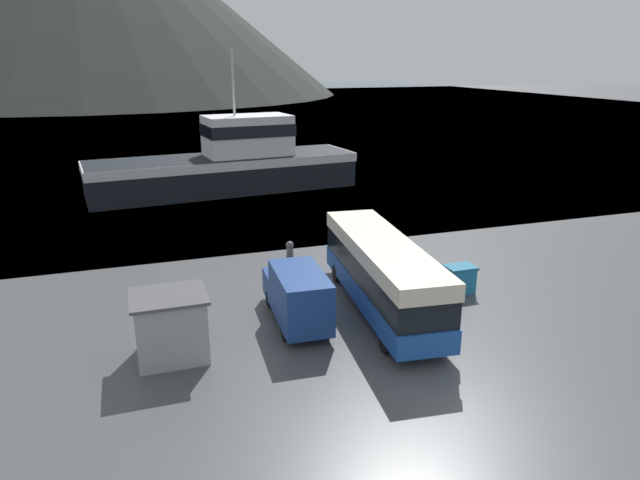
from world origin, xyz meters
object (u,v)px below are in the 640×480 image
fishing_boat (229,163)px  storage_bin (460,279)px  dock_kiosk (171,326)px  small_boat (228,164)px  delivery_van (297,294)px  tour_bus (382,272)px

fishing_boat → storage_bin: size_ratio=16.09×
dock_kiosk → small_boat: dock_kiosk is taller
delivery_van → fishing_boat: size_ratio=0.25×
delivery_van → storage_bin: bearing=7.7°
fishing_boat → storage_bin: (6.58, -26.10, -1.65)m
dock_kiosk → delivery_van: bearing=14.1°
tour_bus → dock_kiosk: 9.46m
tour_bus → small_boat: size_ratio=1.59×
small_boat → storage_bin: bearing=-46.7°
small_boat → dock_kiosk: bearing=-67.4°
storage_bin → fishing_boat: bearing=104.2°
dock_kiosk → tour_bus: bearing=8.5°
storage_bin → dock_kiosk: bearing=-171.7°
tour_bus → delivery_van: (-3.97, -0.05, -0.52)m
dock_kiosk → small_boat: size_ratio=0.40×
tour_bus → dock_kiosk: tour_bus is taller
fishing_boat → storage_bin: 26.97m
small_boat → tour_bus: bearing=-53.6°
storage_bin → dock_kiosk: dock_kiosk is taller
delivery_van → dock_kiosk: bearing=-162.6°
delivery_van → dock_kiosk: size_ratio=2.02×
fishing_boat → storage_bin: bearing=-171.9°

